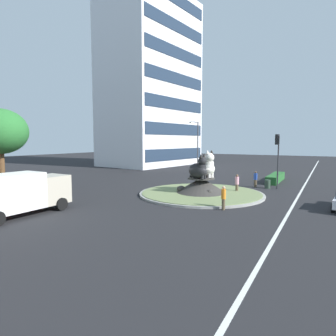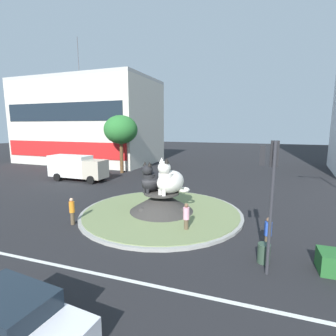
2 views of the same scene
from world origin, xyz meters
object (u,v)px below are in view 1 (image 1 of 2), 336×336
Objects in this scene: traffic_light_mast at (277,149)px; delivery_box_truck at (17,193)px; cat_statue_black at (199,170)px; cat_statue_white at (206,167)px; streetlight_arm at (197,144)px; broadleaf_tree_behind_island at (0,132)px; pedestrian_pink_shirt at (237,183)px; pedestrian_blue_shirt at (255,179)px; pedestrian_orange_shirt at (224,197)px; office_tower at (151,83)px; litter_bin at (268,184)px.

delivery_box_truck is (-19.67, 12.98, -2.52)m from traffic_light_mast.
cat_statue_black is 1.40m from cat_statue_white.
traffic_light_mast is at bearing 71.73° from cat_statue_black.
streetlight_arm reaches higher than traffic_light_mast.
cat_statue_black is at bearing -53.92° from broadleaf_tree_behind_island.
pedestrian_blue_shirt is (4.38, -0.75, -0.04)m from pedestrian_pink_shirt.
traffic_light_mast reaches higher than cat_statue_black.
pedestrian_orange_shirt is at bearing -122.39° from pedestrian_blue_shirt.
pedestrian_pink_shirt is at bearing 41.00° from streetlight_arm.
cat_statue_white reaches higher than delivery_box_truck.
pedestrian_blue_shirt is (7.60, -3.31, -1.48)m from cat_statue_black.
pedestrian_blue_shirt is at bearing 56.51° from streetlight_arm.
pedestrian_blue_shirt is at bearing -4.12° from pedestrian_pink_shirt.
pedestrian_pink_shirt is 1.04× the size of pedestrian_blue_shirt.
streetlight_arm reaches higher than broadleaf_tree_behind_island.
traffic_light_mast is 5.99m from pedestrian_pink_shirt.
traffic_light_mast is at bearing -28.86° from pedestrian_pink_shirt.
traffic_light_mast is 0.17× the size of office_tower.
pedestrian_blue_shirt is (0.17, 2.14, -3.18)m from traffic_light_mast.
cat_statue_black is 5.54m from pedestrian_orange_shirt.
pedestrian_orange_shirt is 0.25× the size of delivery_box_truck.
traffic_light_mast is 14.28m from streetlight_arm.
office_tower is at bearing 13.51° from broadleaf_tree_behind_island.
broadleaf_tree_behind_island is 7.56m from delivery_box_truck.
delivery_box_truck is at bearing 57.92° from traffic_light_mast.
streetlight_arm reaches higher than delivery_box_truck.
office_tower is at bearing 21.77° from delivery_box_truck.
cat_statue_white reaches higher than pedestrian_orange_shirt.
office_tower reaches higher than litter_bin.
traffic_light_mast reaches higher than litter_bin.
pedestrian_pink_shirt is at bearing -125.36° from office_tower.
pedestrian_blue_shirt is at bearing -27.48° from delivery_box_truck.
traffic_light_mast is 23.70m from delivery_box_truck.
cat_statue_white is at bearing -50.51° from broadleaf_tree_behind_island.
cat_statue_white is 0.34× the size of streetlight_arm.
litter_bin is (-19.01, -26.66, -16.21)m from office_tower.
cat_statue_black is at bearing -67.51° from cat_statue_white.
cat_statue_white is at bearing -28.18° from delivery_box_truck.
office_tower is at bearing -33.27° from traffic_light_mast.
broadleaf_tree_behind_island is 25.54m from streetlight_arm.
traffic_light_mast is at bearing 126.04° from pedestrian_orange_shirt.
broadleaf_tree_behind_island is 0.98× the size of streetlight_arm.
pedestrian_orange_shirt is (-30.34, -25.68, -15.73)m from office_tower.
office_tower is at bearing -124.41° from streetlight_arm.
pedestrian_blue_shirt is 22.62m from delivery_box_truck.
delivery_box_truck reaches higher than litter_bin.
broadleaf_tree_behind_island is at bearing -158.55° from office_tower.
office_tower is 35.29m from pedestrian_blue_shirt.
streetlight_arm is (-11.52, -15.33, -12.17)m from office_tower.
broadleaf_tree_behind_island is 21.07m from pedestrian_pink_shirt.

